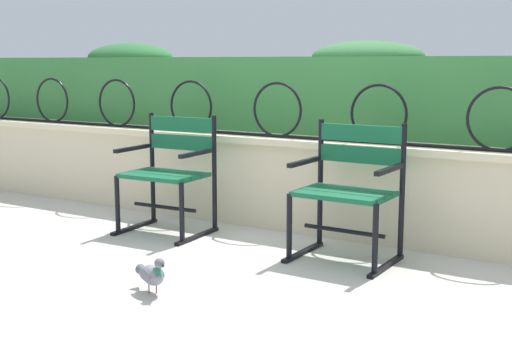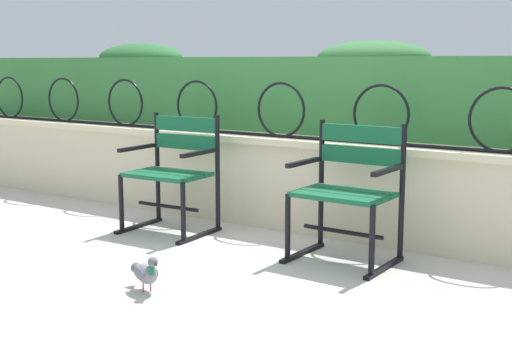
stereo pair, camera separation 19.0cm
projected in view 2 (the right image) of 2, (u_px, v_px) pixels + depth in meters
name	position (u px, v px, depth m)	size (l,w,h in m)	color
ground_plane	(254.00, 251.00, 4.58)	(60.00, 60.00, 0.00)	#BCB7AD
stone_wall	(308.00, 184.00, 5.14)	(8.46, 0.41, 0.70)	beige
iron_arch_fence	(284.00, 113.00, 5.09)	(7.90, 0.02, 0.42)	black
hedge_row	(337.00, 91.00, 5.47)	(8.29, 0.68, 0.74)	#387A3D
park_chair_left	(174.00, 169.00, 5.09)	(0.64, 0.55, 0.87)	#145B38
park_chair_right	(349.00, 188.00, 4.33)	(0.63, 0.53, 0.88)	#145B38
pigeon_near_chairs	(146.00, 272.00, 3.76)	(0.28, 0.17, 0.22)	gray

